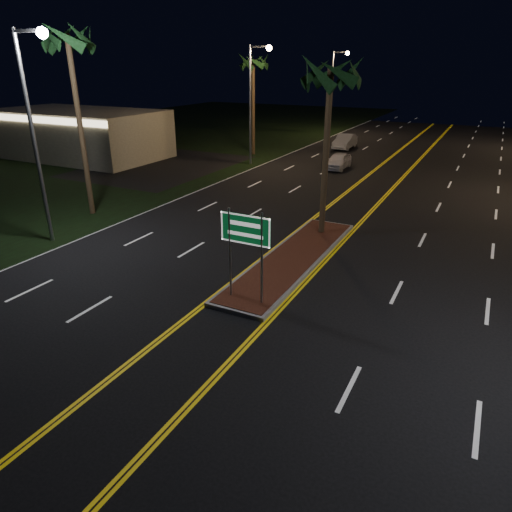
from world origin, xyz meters
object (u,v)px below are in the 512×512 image
Objects in this scene: car_near at (338,160)px; car_far at (345,140)px; palm_left_near at (68,41)px; streetlight_left_far at (335,83)px; streetlight_left_near at (36,116)px; median_island at (293,258)px; palm_median at (331,74)px; palm_left_far at (253,63)px; highway_sign at (245,238)px; streetlight_left_mid at (255,92)px; commercial_building at (78,134)px.

car_near is 9.54m from car_far.
streetlight_left_far is at bearing 87.00° from palm_left_near.
palm_left_near is at bearing 115.26° from streetlight_left_near.
streetlight_left_far is (-10.61, 37.00, 5.57)m from median_island.
palm_median reaches higher than car_far.
car_far is at bearing 102.69° from median_island.
median_island is 8.00m from palm_median.
streetlight_left_near reaches higher than car_far.
car_far is (-6.26, 24.28, -6.48)m from palm_median.
streetlight_left_near is at bearing -108.08° from car_near.
palm_left_far is at bearing 95.21° from streetlight_left_near.
car_near is (-3.97, 15.02, -6.56)m from palm_median.
car_far is at bearing 104.45° from palm_median.
streetlight_left_near is 0.92× the size of palm_left_near.
palm_median is at bearing -72.42° from streetlight_left_far.
median_island is 1.05× the size of palm_left_near.
car_near is at bearing 99.91° from highway_sign.
streetlight_left_far is 1.02× the size of palm_left_far.
streetlight_left_near is at bearing -64.74° from palm_left_near.
streetlight_left_near reaches higher than car_near.
streetlight_left_mid is at bearing -61.33° from palm_left_far.
highway_sign is 0.36× the size of streetlight_left_far.
highway_sign is 11.17m from streetlight_left_near.
streetlight_left_far reaches higher than car_near.
car_far is at bearing 101.07° from highway_sign.
highway_sign is 0.67× the size of car_far.
streetlight_left_mid is (15.39, 4.01, 3.65)m from commercial_building.
streetlight_left_near is at bearing -90.00° from streetlight_left_far.
car_near is (8.83, -2.48, -7.03)m from palm_left_far.
palm_median is at bearing -76.11° from car_near.
streetlight_left_far is 35.18m from palm_median.
highway_sign is 14.92m from palm_left_near.
median_island is 2.14× the size of car_far.
median_island is 1.14× the size of streetlight_left_near.
streetlight_left_mid is 1.88× the size of car_far.
palm_left_near reaches higher than streetlight_left_mid.
streetlight_left_mid is at bearing 116.59° from highway_sign.
palm_median is (0.00, 7.70, 4.87)m from highway_sign.
palm_left_near reaches higher than palm_left_far.
streetlight_left_far is at bearing 114.22° from car_far.
commercial_building is 28.75m from streetlight_left_far.
palm_median is 16.86m from car_near.
streetlight_left_far is (-10.61, 41.20, 3.25)m from highway_sign.
palm_median is at bearing 11.31° from palm_left_near.
streetlight_left_near and streetlight_left_mid have the same top height.
median_island is 1.14× the size of streetlight_left_mid.
median_island is 28.49m from car_far.
streetlight_left_far is at bearing 106.00° from median_island.
median_island is at bearing 15.78° from streetlight_left_near.
commercial_building is 1.53× the size of palm_left_near.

